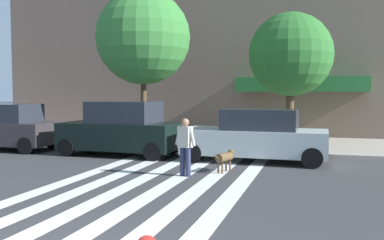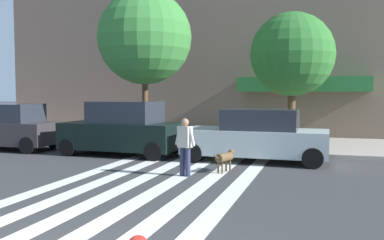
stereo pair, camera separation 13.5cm
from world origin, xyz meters
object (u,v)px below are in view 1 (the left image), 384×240
at_px(parked_car_third_in_line, 256,136).
at_px(pedestrian_dog_walker, 185,144).
at_px(parked_car_near_curb, 2,127).
at_px(street_tree_nearest, 143,38).
at_px(parked_car_behind_first, 121,129).
at_px(street_tree_middle, 291,55).
at_px(dog_on_leash, 225,157).

bearing_deg(parked_car_third_in_line, pedestrian_dog_walker, -115.76).
relative_size(parked_car_near_curb, street_tree_nearest, 0.71).
bearing_deg(parked_car_behind_first, pedestrian_dog_walker, -42.03).
xyz_separation_m(parked_car_behind_first, street_tree_middle, (5.97, 3.33, 2.92)).
distance_m(street_tree_middle, pedestrian_dog_walker, 7.56).
relative_size(pedestrian_dog_walker, dog_on_leash, 1.66).
height_order(parked_car_near_curb, parked_car_behind_first, parked_car_behind_first).
xyz_separation_m(parked_car_near_curb, parked_car_behind_first, (5.40, -0.00, 0.05)).
xyz_separation_m(parked_car_near_curb, dog_on_leash, (9.88, -2.24, -0.48)).
distance_m(parked_car_behind_first, street_tree_nearest, 4.36).
bearing_deg(street_tree_middle, pedestrian_dog_walker, -110.61).
relative_size(parked_car_near_curb, parked_car_behind_first, 1.02).
xyz_separation_m(parked_car_near_curb, street_tree_middle, (11.38, 3.33, 2.98)).
bearing_deg(dog_on_leash, street_tree_middle, 74.98).
relative_size(parked_car_third_in_line, dog_on_leash, 4.93).
bearing_deg(parked_car_behind_first, parked_car_near_curb, 179.96).
distance_m(parked_car_near_curb, pedestrian_dog_walker, 9.48).
xyz_separation_m(parked_car_near_curb, street_tree_nearest, (5.33, 2.30, 3.76)).
xyz_separation_m(parked_car_near_curb, pedestrian_dog_walker, (8.93, -3.18, 0.01)).
height_order(parked_car_behind_first, street_tree_middle, street_tree_middle).
height_order(street_tree_middle, pedestrian_dog_walker, street_tree_middle).
distance_m(pedestrian_dog_walker, dog_on_leash, 1.42).
bearing_deg(pedestrian_dog_walker, street_tree_middle, 69.39).
bearing_deg(dog_on_leash, street_tree_nearest, 135.02).
distance_m(street_tree_nearest, street_tree_middle, 6.18).
height_order(parked_car_behind_first, parked_car_third_in_line, parked_car_behind_first).
bearing_deg(street_tree_nearest, pedestrian_dog_walker, -56.73).
distance_m(parked_car_third_in_line, street_tree_nearest, 6.80).
relative_size(parked_car_third_in_line, street_tree_middle, 0.89).
height_order(parked_car_third_in_line, street_tree_nearest, street_tree_nearest).
bearing_deg(parked_car_near_curb, dog_on_leash, -12.80).
height_order(parked_car_behind_first, dog_on_leash, parked_car_behind_first).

